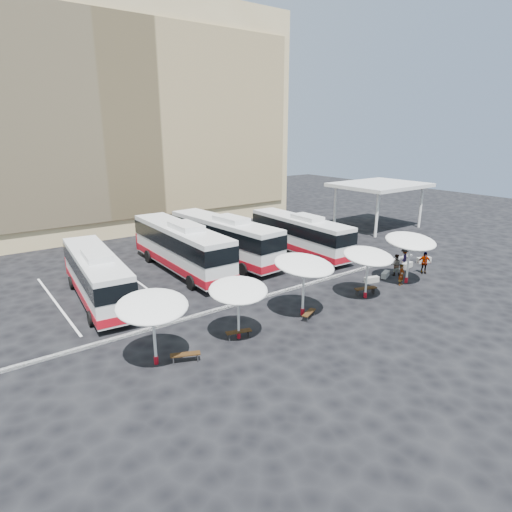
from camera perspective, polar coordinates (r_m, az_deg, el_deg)
ground at (r=29.52m, az=1.92°, el=-5.77°), size 120.00×120.00×0.00m
sandstone_building at (r=55.87m, az=-19.70°, el=17.14°), size 42.00×18.25×29.60m
service_canopy at (r=52.02m, az=16.17°, el=8.95°), size 10.00×8.00×5.20m
curb_divider at (r=29.86m, az=1.32°, el=-5.35°), size 34.00×0.25×0.15m
bay_lines at (r=35.73m, az=-6.08°, el=-1.80°), size 24.15×12.00×0.01m
bus_0 at (r=30.53m, az=-20.52°, el=-2.35°), size 3.55×11.71×3.66m
bus_1 at (r=35.20m, az=-9.98°, el=1.36°), size 3.27×13.18×4.17m
bus_2 at (r=37.55m, az=-4.30°, el=2.49°), size 3.77×13.12×4.11m
bus_3 at (r=39.93m, az=5.84°, el=3.05°), size 3.03×11.93×3.77m
sunshade_0 at (r=21.16m, az=-13.68°, el=-6.55°), size 4.29×4.32×3.64m
sunshade_1 at (r=23.19m, az=-2.39°, el=-4.58°), size 4.28×4.30×3.37m
sunshade_2 at (r=26.10m, az=6.43°, el=-1.22°), size 4.55×4.59×3.88m
sunshade_3 at (r=29.76m, az=14.74°, el=-0.03°), size 3.80×3.84×3.52m
sunshade_4 at (r=33.59m, az=19.90°, el=1.86°), size 4.68×4.71×3.83m
wood_bench_0 at (r=22.23m, az=-9.41°, el=-12.97°), size 1.53×0.96×0.46m
wood_bench_1 at (r=24.19m, az=-2.32°, el=-10.19°), size 1.50×0.78×0.45m
wood_bench_2 at (r=26.72m, az=7.07°, el=-7.63°), size 1.42×0.91×0.43m
wood_bench_3 at (r=31.17m, az=14.39°, el=-4.32°), size 1.68×0.89×0.50m
conc_bench_0 at (r=33.73m, az=15.16°, el=-3.06°), size 1.21×0.68×0.43m
conc_bench_1 at (r=35.21m, az=16.86°, el=-2.37°), size 1.21×0.80×0.43m
conc_bench_2 at (r=38.13m, az=19.51°, el=-1.16°), size 1.23×0.52×0.45m
conc_bench_3 at (r=40.07m, az=21.47°, el=-0.50°), size 1.35×0.81×0.48m
passenger_0 at (r=33.63m, az=18.82°, el=-2.38°), size 0.65×0.50×1.61m
passenger_1 at (r=35.70m, az=18.16°, el=-1.12°), size 1.07×1.06×1.74m
passenger_2 at (r=36.91m, az=21.52°, el=-0.84°), size 1.09×1.02×1.81m
passenger_3 at (r=38.05m, az=19.12°, el=-0.24°), size 1.19×0.98×1.61m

